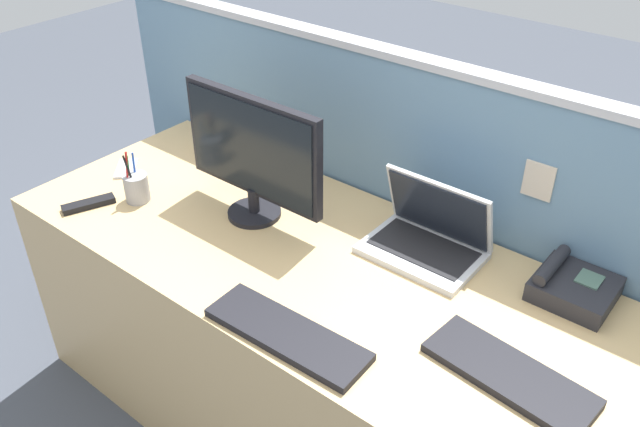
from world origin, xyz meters
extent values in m
plane|color=#424751|center=(0.00, 0.00, 0.00)|extent=(10.00, 10.00, 0.00)
cube|color=tan|center=(0.00, 0.00, 0.38)|extent=(1.98, 0.79, 0.76)
cube|color=#6084A3|center=(0.00, 0.44, 0.62)|extent=(2.47, 0.06, 1.24)
cube|color=#B7BAC1|center=(0.00, 0.44, 1.25)|extent=(2.47, 0.07, 0.02)
cube|color=beige|center=(0.50, 0.40, 1.01)|extent=(0.09, 0.01, 0.11)
cylinder|color=black|center=(-0.28, 0.05, 0.76)|extent=(0.17, 0.17, 0.02)
cylinder|color=black|center=(-0.28, 0.05, 0.81)|extent=(0.04, 0.04, 0.08)
cube|color=black|center=(-0.28, 0.06, 1.00)|extent=(0.53, 0.03, 0.33)
cube|color=black|center=(-0.28, 0.05, 1.00)|extent=(0.50, 0.01, 0.30)
cube|color=silver|center=(0.26, 0.20, 0.77)|extent=(0.34, 0.23, 0.02)
cube|color=black|center=(0.26, 0.21, 0.78)|extent=(0.30, 0.16, 0.00)
cube|color=silver|center=(0.26, 0.29, 0.88)|extent=(0.34, 0.08, 0.21)
cube|color=black|center=(0.26, 0.28, 0.88)|extent=(0.32, 0.07, 0.19)
cube|color=#232328|center=(0.69, 0.30, 0.79)|extent=(0.21, 0.20, 0.06)
cube|color=#4C6B5B|center=(0.71, 0.33, 0.82)|extent=(0.06, 0.07, 0.01)
cylinder|color=#232328|center=(0.61, 0.30, 0.83)|extent=(0.04, 0.18, 0.04)
cube|color=black|center=(0.18, -0.31, 0.77)|extent=(0.45, 0.15, 0.02)
cube|color=black|center=(0.68, -0.08, 0.77)|extent=(0.42, 0.19, 0.02)
cylinder|color=#99999E|center=(-0.64, -0.13, 0.80)|extent=(0.08, 0.08, 0.10)
cylinder|color=red|center=(-0.65, -0.15, 0.87)|extent=(0.01, 0.03, 0.15)
cylinder|color=black|center=(-0.64, -0.14, 0.86)|extent=(0.02, 0.02, 0.14)
cylinder|color=blue|center=(-0.66, -0.11, 0.86)|extent=(0.02, 0.02, 0.12)
cylinder|color=#238438|center=(-0.66, -0.14, 0.86)|extent=(0.01, 0.02, 0.13)
cube|color=#B7BAC1|center=(-0.84, -0.02, 0.76)|extent=(0.14, 0.14, 0.01)
cube|color=black|center=(-0.74, -0.26, 0.77)|extent=(0.10, 0.17, 0.02)
cylinder|color=orange|center=(-0.69, 0.28, 0.81)|extent=(0.07, 0.07, 0.10)
torus|color=orange|center=(-0.64, 0.28, 0.81)|extent=(0.05, 0.01, 0.05)
camera|label=1|loc=(1.01, -1.21, 1.94)|focal=37.00mm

